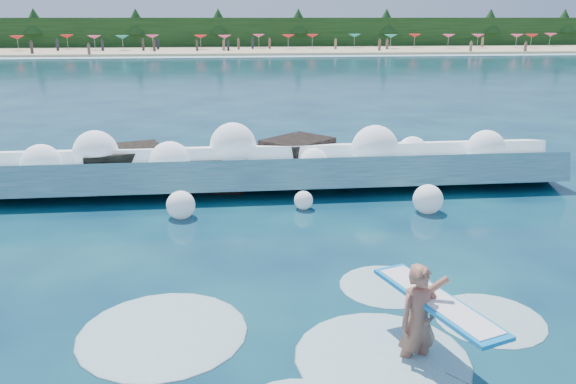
# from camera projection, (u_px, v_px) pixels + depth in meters

# --- Properties ---
(ground) EXTENTS (200.00, 200.00, 0.00)m
(ground) POSITION_uv_depth(u_px,v_px,m) (226.00, 279.00, 11.53)
(ground) COLOR #07203E
(ground) RESTS_ON ground
(beach) EXTENTS (140.00, 20.00, 0.40)m
(beach) POSITION_uv_depth(u_px,v_px,m) (226.00, 51.00, 85.50)
(beach) COLOR tan
(beach) RESTS_ON ground
(wet_band) EXTENTS (140.00, 5.00, 0.08)m
(wet_band) POSITION_uv_depth(u_px,v_px,m) (226.00, 57.00, 75.11)
(wet_band) COLOR silver
(wet_band) RESTS_ON ground
(treeline) EXTENTS (140.00, 4.00, 5.00)m
(treeline) POSITION_uv_depth(u_px,v_px,m) (225.00, 33.00, 94.30)
(treeline) COLOR black
(treeline) RESTS_ON ground
(breaking_wave) EXTENTS (18.16, 2.82, 1.57)m
(breaking_wave) POSITION_uv_depth(u_px,v_px,m) (271.00, 170.00, 17.68)
(breaking_wave) COLOR teal
(breaking_wave) RESTS_ON ground
(rock_cluster) EXTENTS (8.53, 3.45, 1.46)m
(rock_cluster) POSITION_uv_depth(u_px,v_px,m) (205.00, 167.00, 18.30)
(rock_cluster) COLOR black
(rock_cluster) RESTS_ON ground
(surfer_with_board) EXTENTS (1.40, 3.04, 1.91)m
(surfer_with_board) POSITION_uv_depth(u_px,v_px,m) (423.00, 318.00, 8.67)
(surfer_with_board) COLOR #A9654F
(surfer_with_board) RESTS_ON ground
(wave_spray) EXTENTS (14.87, 4.57, 2.01)m
(wave_spray) POSITION_uv_depth(u_px,v_px,m) (258.00, 156.00, 17.40)
(wave_spray) COLOR white
(wave_spray) RESTS_ON ground
(surf_foam) EXTENTS (9.03, 5.57, 0.15)m
(surf_foam) POSITION_uv_depth(u_px,v_px,m) (318.00, 341.00, 9.33)
(surf_foam) COLOR silver
(surf_foam) RESTS_ON ground
(beach_umbrellas) EXTENTS (112.37, 6.76, 0.50)m
(beach_umbrellas) POSITION_uv_depth(u_px,v_px,m) (225.00, 36.00, 86.23)
(beach_umbrellas) COLOR #15837C
(beach_umbrellas) RESTS_ON ground
(beachgoers) EXTENTS (100.78, 11.15, 1.93)m
(beachgoers) POSITION_uv_depth(u_px,v_px,m) (222.00, 46.00, 80.80)
(beachgoers) COLOR #3F332D
(beachgoers) RESTS_ON ground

